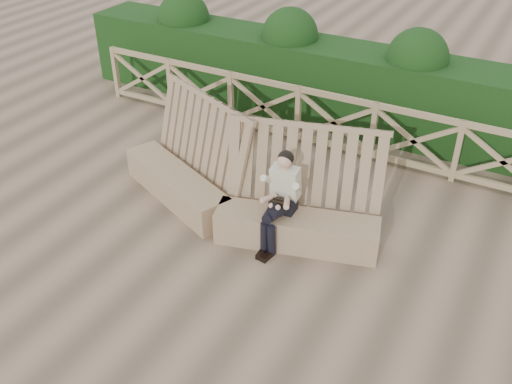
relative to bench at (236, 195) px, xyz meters
The scene contains 5 objects.
ground 1.05m from the bench, 61.70° to the right, with size 60.00×60.00×0.00m, color brown.
bench is the anchor object (origin of this frame).
woman 0.93m from the bench, 12.91° to the right, with size 0.40×0.83×1.41m.
guardrail 2.70m from the bench, 80.24° to the left, with size 10.10×0.09×1.10m.
hedge 3.89m from the bench, 83.25° to the left, with size 12.00×1.20×1.50m, color black.
Camera 1 is at (3.20, -5.16, 5.06)m, focal length 40.00 mm.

